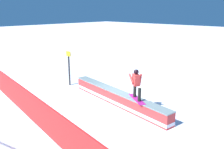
{
  "coord_description": "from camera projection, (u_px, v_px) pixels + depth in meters",
  "views": [
    {
      "loc": [
        -7.46,
        8.28,
        4.54
      ],
      "look_at": [
        -0.68,
        1.1,
        1.86
      ],
      "focal_mm": 38.48,
      "sensor_mm": 36.0,
      "label": 1
    }
  ],
  "objects": [
    {
      "name": "ground_plane",
      "position": [
        117.0,
        104.0,
        11.94
      ],
      "size": [
        120.0,
        120.0,
        0.0
      ],
      "primitive_type": "plane",
      "color": "white"
    },
    {
      "name": "snowboarder",
      "position": [
        136.0,
        83.0,
        10.65
      ],
      "size": [
        1.36,
        0.99,
        1.33
      ],
      "color": "#B91D85",
      "rests_on": "grind_box"
    },
    {
      "name": "trail_marker",
      "position": [
        69.0,
        67.0,
        14.63
      ],
      "size": [
        0.4,
        0.1,
        2.11
      ],
      "color": "#262628",
      "rests_on": "ground_plane"
    },
    {
      "name": "grind_box",
      "position": [
        117.0,
        98.0,
        11.86
      ],
      "size": [
        6.63,
        1.52,
        0.66
      ],
      "color": "red",
      "rests_on": "ground_plane"
    },
    {
      "name": "safety_fence",
      "position": [
        45.0,
        118.0,
        8.95
      ],
      "size": [
        12.93,
        1.94,
        1.24
      ],
      "primitive_type": "cube",
      "rotation": [
        0.0,
        0.0,
        -0.14
      ],
      "color": "red",
      "rests_on": "ground_plane"
    }
  ]
}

